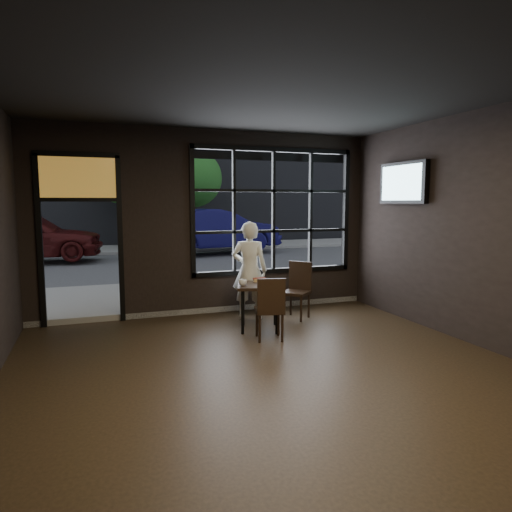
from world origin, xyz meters
name	(u,v)px	position (x,y,z in m)	size (l,w,h in m)	color
floor	(290,389)	(0.00, 0.00, -0.01)	(6.00, 7.00, 0.02)	black
ceiling	(293,74)	(0.00, 0.00, 3.21)	(6.00, 7.00, 0.02)	black
wall_right	(512,231)	(3.00, 0.00, 1.60)	(0.04, 7.00, 3.20)	black
window_frame	(273,211)	(1.20, 3.50, 1.80)	(3.06, 0.12, 2.28)	black
stained_transom	(78,177)	(-2.10, 3.50, 2.35)	(1.20, 0.06, 0.70)	orange
street_asphalt	(128,235)	(0.00, 24.00, -0.02)	(60.00, 41.00, 0.04)	#545456
building_across	(125,102)	(0.00, 23.00, 7.50)	(28.00, 12.00, 15.00)	#5B5956
cafe_table	(259,307)	(0.46, 2.21, 0.36)	(0.66, 0.66, 0.71)	black
chair_near	(269,308)	(0.42, 1.69, 0.46)	(0.40, 0.40, 0.91)	black
chair_window	(296,291)	(1.27, 2.64, 0.48)	(0.41, 0.41, 0.95)	black
man	(249,270)	(0.54, 2.93, 0.82)	(0.60, 0.39, 1.64)	silver
hotdog	(259,280)	(0.53, 2.42, 0.74)	(0.20, 0.08, 0.06)	tan
cup	(243,282)	(0.18, 2.19, 0.76)	(0.12, 0.12, 0.10)	silver
tv	(403,183)	(2.93, 2.08, 2.28)	(0.13, 1.16, 0.68)	black
navy_car	(215,230)	(2.40, 12.42, 0.90)	(1.70, 4.88, 1.61)	#0F0D43
maroon_car	(26,236)	(-3.97, 11.95, 0.89)	(1.87, 4.66, 1.59)	#461010
tree_left	(124,173)	(-0.65, 15.35, 3.15)	(2.62, 2.62, 4.47)	#332114
tree_right	(193,178)	(2.10, 14.93, 2.95)	(2.45, 2.45, 4.19)	#332114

